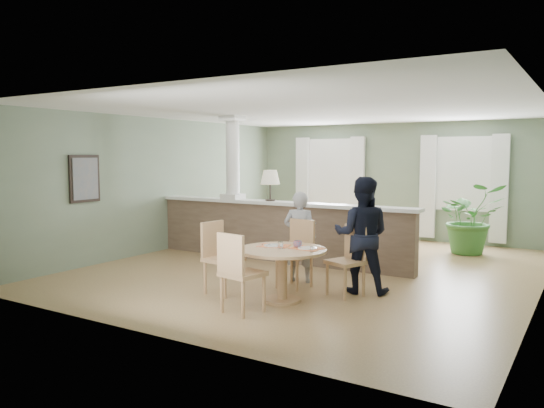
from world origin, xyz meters
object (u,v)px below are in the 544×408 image
Objects in this scene: sofa at (325,229)px; chair_side at (219,254)px; chair_far_boy at (297,250)px; chair_far_man at (350,257)px; child_person at (300,237)px; man_person at (362,235)px; chair_near at (238,269)px; dining_table at (283,259)px; houseplant at (470,218)px.

sofa is 2.85× the size of chair_side.
sofa is 2.90× the size of chair_far_boy.
child_person reaches higher than chair_far_man.
chair_far_boy is (1.06, -3.14, 0.13)m from sofa.
child_person is at bearing -73.13° from sofa.
man_person is (0.93, 0.20, 0.28)m from chair_far_boy.
chair_near reaches higher than chair_far_boy.
child_person reaches higher than chair_side.
dining_table is 1.18× the size of chair_far_boy.
child_person is (-0.96, 0.31, 0.17)m from chair_far_man.
houseplant is at bearing -128.55° from child_person.
dining_table is at bearing 93.20° from child_person.
child_person is 0.85× the size of man_person.
sofa is 2.98× the size of chair_far_man.
chair_far_man is 0.37m from man_person.
chair_far_man is at bearing 51.40° from man_person.
child_person reaches higher than chair_near.
chair_far_boy is at bearing -159.07° from chair_far_man.
child_person is at bearing 107.21° from dining_table.
dining_table is at bearing 38.28° from man_person.
chair_near reaches higher than dining_table.
houseplant is 1.39× the size of chair_near.
sofa is 2.07× the size of child_person.
chair_near is at bearing -105.61° from houseplant.
houseplant is 5.13m from dining_table.
chair_far_boy is 0.84m from chair_far_man.
chair_side is (-2.41, -5.02, -0.15)m from houseplant.
man_person is at bearing 89.52° from chair_far_man.
houseplant is at bearing -95.40° from chair_near.
sofa is at bearing 108.04° from dining_table.
chair_far_boy is at bearing -36.26° from chair_side.
chair_near is at bearing -82.18° from chair_far_boy.
chair_near is 1.88m from child_person.
chair_far_boy is 0.35m from child_person.
dining_table is 1.25m from man_person.
sofa is 1.76× the size of man_person.
man_person reaches higher than houseplant.
chair_far_boy is 0.99m from man_person.
chair_near is at bearing -95.22° from chair_far_man.
chair_side is at bearing -115.64° from houseplant.
chair_near is 0.72× the size of child_person.
dining_table is 1.00m from chair_far_man.
chair_side is 0.72× the size of child_person.
man_person is at bearing -100.12° from houseplant.
chair_near is at bearing 80.83° from child_person.
chair_side is 0.61× the size of man_person.
houseplant reaches higher than child_person.
chair_near reaches higher than chair_far_man.
chair_near is at bearing -78.33° from sofa.
chair_side is (0.29, -4.03, 0.14)m from sofa.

